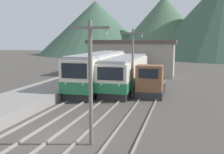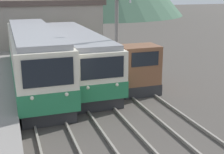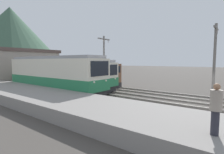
{
  "view_description": "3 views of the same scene",
  "coord_description": "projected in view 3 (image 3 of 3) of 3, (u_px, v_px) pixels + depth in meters",
  "views": [
    {
      "loc": [
        6.02,
        -12.28,
        5.28
      ],
      "look_at": [
        0.01,
        9.82,
        1.97
      ],
      "focal_mm": 42.0,
      "sensor_mm": 36.0,
      "label": 1
    },
    {
      "loc": [
        -4.23,
        -5.87,
        6.3
      ],
      "look_at": [
        0.83,
        8.87,
        1.81
      ],
      "focal_mm": 50.0,
      "sensor_mm": 36.0,
      "label": 2
    },
    {
      "loc": [
        -13.8,
        -2.16,
        3.32
      ],
      "look_at": [
        1.43,
        9.24,
        1.6
      ],
      "focal_mm": 28.0,
      "sensor_mm": 36.0,
      "label": 3
    }
  ],
  "objects": [
    {
      "name": "ground_plane",
      "position": [
        203.0,
        107.0,
        12.59
      ],
      "size": [
        200.0,
        200.0,
        0.0
      ],
      "primitive_type": "plane",
      "color": "#47423D"
    },
    {
      "name": "platform_left",
      "position": [
        176.0,
        129.0,
        7.57
      ],
      "size": [
        4.5,
        54.0,
        0.81
      ],
      "primitive_type": "cube",
      "color": "gray",
      "rests_on": "ground"
    },
    {
      "name": "track_left",
      "position": [
        195.0,
        115.0,
        10.51
      ],
      "size": [
        1.54,
        60.0,
        0.14
      ],
      "color": "gray",
      "rests_on": "ground"
    },
    {
      "name": "track_center",
      "position": [
        203.0,
        106.0,
        12.74
      ],
      "size": [
        1.54,
        60.0,
        0.14
      ],
      "color": "gray",
      "rests_on": "ground"
    },
    {
      "name": "track_right",
      "position": [
        209.0,
        99.0,
        15.13
      ],
      "size": [
        1.54,
        60.0,
        0.14
      ],
      "color": "gray",
      "rests_on": "ground"
    },
    {
      "name": "commuter_train_left",
      "position": [
        54.0,
        76.0,
        18.74
      ],
      "size": [
        2.84,
        13.22,
        3.84
      ],
      "color": "#28282B",
      "rests_on": "ground"
    },
    {
      "name": "commuter_train_center",
      "position": [
        70.0,
        75.0,
        21.43
      ],
      "size": [
        2.84,
        12.68,
        3.45
      ],
      "color": "#28282B",
      "rests_on": "ground"
    },
    {
      "name": "shunting_locomotive",
      "position": [
        101.0,
        78.0,
        22.35
      ],
      "size": [
        2.4,
        5.26,
        3.0
      ],
      "color": "#28282B",
      "rests_on": "ground"
    },
    {
      "name": "catenary_mast_near",
      "position": [
        214.0,
        60.0,
        13.41
      ],
      "size": [
        2.0,
        0.2,
        6.17
      ],
      "color": "slate",
      "rests_on": "ground"
    },
    {
      "name": "catenary_mast_mid",
      "position": [
        104.0,
        61.0,
        19.98
      ],
      "size": [
        2.0,
        0.2,
        6.17
      ],
      "color": "slate",
      "rests_on": "ground"
    },
    {
      "name": "person_on_platform",
      "position": [
        216.0,
        107.0,
        5.86
      ],
      "size": [
        0.38,
        0.38,
        1.77
      ],
      "color": "#282833",
      "rests_on": "platform_left"
    },
    {
      "name": "station_building",
      "position": [
        15.0,
        66.0,
        26.91
      ],
      "size": [
        12.6,
        6.3,
        5.18
      ],
      "color": "gray",
      "rests_on": "ground"
    }
  ]
}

